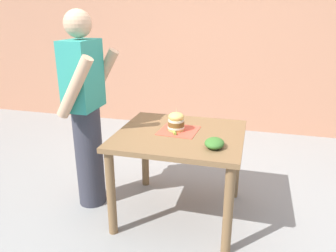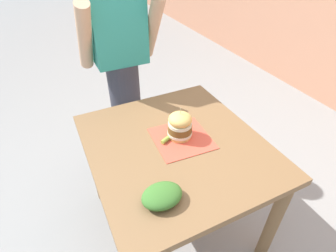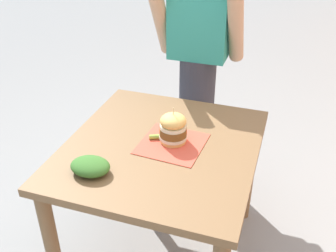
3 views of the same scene
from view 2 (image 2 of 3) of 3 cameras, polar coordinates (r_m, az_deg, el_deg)
The scene contains 7 objects.
ground_plane at distance 2.00m, azimuth 1.33°, elevation -20.11°, with size 80.00×80.00×0.00m, color gray.
patio_table at distance 1.51m, azimuth 1.67°, elevation -7.28°, with size 0.92×1.01×0.75m.
serving_paper at distance 1.45m, azimuth 3.00°, elevation -2.71°, with size 0.30×0.30×0.00m, color #D64C38.
sandwich at distance 1.42m, azimuth 2.63°, elevation 0.16°, with size 0.14×0.14×0.19m.
pickle_spear at distance 1.43m, azimuth -0.27°, elevation -2.84°, with size 0.02×0.02×0.08m, color #8EA83D.
side_salad at distance 1.14m, azimuth -1.32°, elevation -14.91°, with size 0.18×0.14×0.07m, color #386B28.
diner_across_table at distance 1.98m, azimuth -10.06°, elevation 13.14°, with size 0.55×0.35×1.69m.
Camera 2 is at (-0.50, -0.94, 1.69)m, focal length 28.00 mm.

